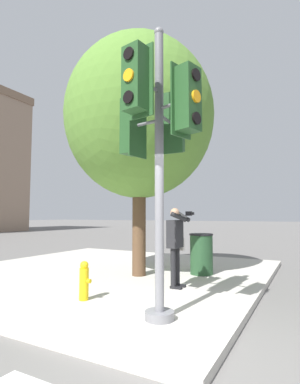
{
  "coord_description": "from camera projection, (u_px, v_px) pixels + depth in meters",
  "views": [
    {
      "loc": [
        -3.2,
        -1.4,
        1.6
      ],
      "look_at": [
        1.5,
        1.12,
        2.02
      ],
      "focal_mm": 28.0,
      "sensor_mm": 36.0,
      "label": 1
    }
  ],
  "objects": [
    {
      "name": "street_tree",
      "position": [
        139.0,
        118.0,
        7.67
      ],
      "size": [
        3.77,
        3.77,
        6.06
      ],
      "color": "brown",
      "rests_on": "sidewalk_corner"
    },
    {
      "name": "ground_plane",
      "position": [
        174.0,
        359.0,
        3.35
      ],
      "size": [
        160.0,
        160.0,
        0.0
      ],
      "primitive_type": "plane",
      "color": "slate"
    },
    {
      "name": "traffic_signal_pole",
      "position": [
        158.0,
        129.0,
        4.46
      ],
      "size": [
        1.39,
        1.39,
        4.35
      ],
      "color": "slate",
      "rests_on": "sidewalk_corner"
    },
    {
      "name": "person_photographer",
      "position": [
        176.0,
        240.0,
        6.22
      ],
      "size": [
        0.58,
        0.54,
        1.63
      ],
      "color": "black",
      "rests_on": "sidewalk_corner"
    },
    {
      "name": "trash_bin",
      "position": [
        201.0,
        254.0,
        7.56
      ],
      "size": [
        0.6,
        0.6,
        1.01
      ],
      "color": "#234728",
      "rests_on": "sidewalk_corner"
    },
    {
      "name": "fire_hydrant",
      "position": [
        84.0,
        281.0,
        5.25
      ],
      "size": [
        0.16,
        0.22,
        0.67
      ],
      "color": "yellow",
      "rests_on": "sidewalk_corner"
    },
    {
      "name": "sidewalk_corner",
      "position": [
        107.0,
        272.0,
        8.08
      ],
      "size": [
        8.0,
        8.0,
        0.12
      ],
      "color": "#BCB7AD",
      "rests_on": "ground_plane"
    }
  ]
}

